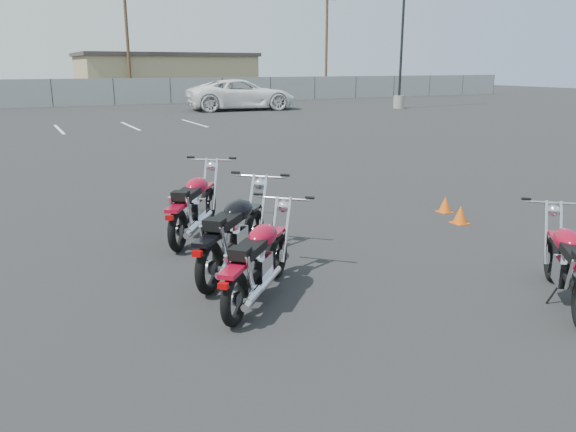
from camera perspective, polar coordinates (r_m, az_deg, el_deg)
name	(u,v)px	position (r m, az deg, el deg)	size (l,w,h in m)	color
ground	(295,277)	(7.24, 0.73, -6.26)	(120.00, 120.00, 0.00)	black
motorcycle_front_red	(194,205)	(8.95, -9.51, 1.08)	(1.68, 2.08, 1.11)	black
motorcycle_second_black	(234,234)	(7.33, -5.52, -1.83)	(1.89, 1.98, 1.13)	black
motorcycle_third_red	(258,261)	(6.45, -3.02, -4.58)	(1.74, 1.79, 1.03)	black
motorcycle_rear_red	(569,265)	(7.10, 26.67, -4.47)	(1.60, 1.81, 1.00)	black
training_cone_near	(445,204)	(10.80, 15.67, 1.16)	(0.25, 0.25, 0.30)	#DD510B
training_cone_far	(460,215)	(10.09, 17.10, 0.14)	(0.26, 0.26, 0.31)	#DD510B
light_pole_east	(401,59)	(37.15, 11.41, 15.34)	(0.80, 0.70, 11.32)	gray
chainlink_fence	(52,93)	(41.14, -22.88, 11.45)	(80.06, 0.06, 1.80)	gray
tan_building_east	(165,75)	(51.69, -12.43, 13.81)	(14.40, 9.40, 3.70)	#9B8B64
utility_pole_c	(127,38)	(45.95, -16.02, 17.02)	(1.80, 0.24, 9.00)	#432D1F
utility_pole_d	(326,43)	(53.43, 3.93, 17.18)	(1.80, 0.24, 9.00)	#432D1F
parking_line_stripes	(21,131)	(26.13, -25.52, 7.79)	(15.12, 4.00, 0.01)	silver
white_van	(241,86)	(35.33, -4.75, 13.05)	(7.66, 3.06, 2.91)	white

